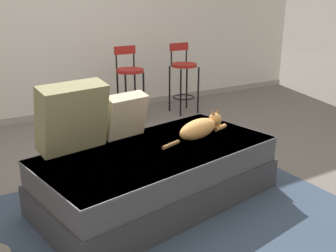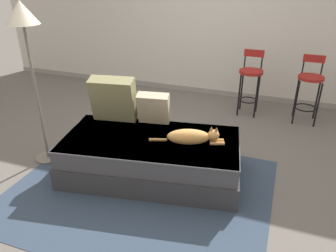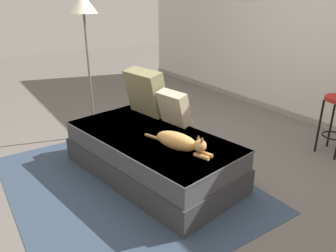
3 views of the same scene
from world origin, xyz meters
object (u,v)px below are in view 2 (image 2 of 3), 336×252
bar_stool_by_doorway (310,85)px  floor_lamp (24,29)px  throw_pillow_corner (114,99)px  bar_stool_near_window (251,78)px  couch (151,157)px  cat (192,137)px  throw_pillow_middle (154,108)px

bar_stool_by_doorway → floor_lamp: floor_lamp is taller
throw_pillow_corner → floor_lamp: bearing=-151.7°
bar_stool_near_window → bar_stool_by_doorway: bearing=-0.1°
throw_pillow_corner → bar_stool_near_window: size_ratio=0.56×
couch → throw_pillow_corner: (-0.55, 0.27, 0.47)m
throw_pillow_corner → bar_stool_near_window: bearing=53.5°
cat → bar_stool_by_doorway: 2.24m
throw_pillow_middle → bar_stool_near_window: size_ratio=0.40×
cat → bar_stool_by_doorway: size_ratio=0.79×
throw_pillow_corner → cat: size_ratio=0.72×
couch → cat: (0.42, 0.04, 0.29)m
couch → bar_stool_by_doorway: 2.53m
cat → floor_lamp: size_ratio=0.42×
bar_stool_near_window → floor_lamp: (-1.98, -2.10, 0.90)m
cat → bar_stool_by_doorway: bar_stool_by_doorway is taller
throw_pillow_corner → bar_stool_by_doorway: 2.70m
couch → throw_pillow_middle: (-0.10, 0.34, 0.40)m
throw_pillow_middle → bar_stool_near_window: bar_stool_near_window is taller
couch → bar_stool_near_window: bar_stool_near_window is taller
throw_pillow_corner → bar_stool_by_doorway: bearing=39.7°
bar_stool_near_window → throw_pillow_middle: bearing=-116.8°
bar_stool_near_window → couch: bearing=-110.1°
cat → throw_pillow_middle: bearing=149.9°
cat → bar_stool_by_doorway: (1.11, 1.95, 0.02)m
bar_stool_by_doorway → throw_pillow_middle: bearing=-134.7°
throw_pillow_middle → cat: throw_pillow_middle is taller
floor_lamp → bar_stool_by_doorway: bearing=37.1°
throw_pillow_corner → throw_pillow_middle: bearing=9.6°
throw_pillow_middle → floor_lamp: (-1.15, -0.45, 0.84)m
cat → throw_pillow_corner: bearing=166.8°
bar_stool_by_doorway → couch: bearing=-127.5°
couch → floor_lamp: floor_lamp is taller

